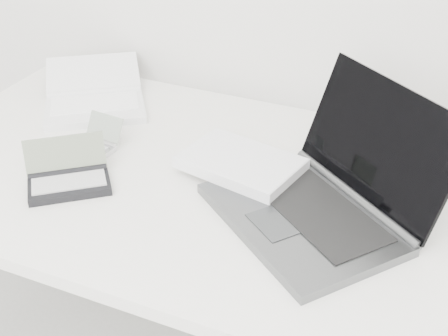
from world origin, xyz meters
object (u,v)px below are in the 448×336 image
at_px(laptop_large, 301,187).
at_px(palmtop_charcoal, 68,178).
at_px(desk, 244,203).
at_px(netbook_open_white, 94,98).

xyz_separation_m(laptop_large, palmtop_charcoal, (-0.47, -0.14, -0.02)).
distance_m(desk, netbook_open_white, 0.56).
distance_m(netbook_open_white, palmtop_charcoal, 0.39).
relative_size(desk, netbook_open_white, 3.85).
relative_size(laptop_large, netbook_open_white, 1.44).
distance_m(desk, laptop_large, 0.16).
xyz_separation_m(netbook_open_white, palmtop_charcoal, (0.17, -0.35, 0.00)).
height_order(desk, netbook_open_white, netbook_open_white).
xyz_separation_m(laptop_large, netbook_open_white, (-0.64, 0.22, -0.02)).
xyz_separation_m(desk, palmtop_charcoal, (-0.34, -0.15, 0.07)).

